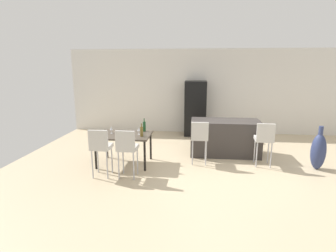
# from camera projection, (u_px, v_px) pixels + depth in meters

# --- Properties ---
(ground_plane) EXTENTS (10.00, 10.00, 0.00)m
(ground_plane) POSITION_uv_depth(u_px,v_px,m) (216.00, 162.00, 6.61)
(ground_plane) COLOR #C6B28E
(back_wall) EXTENTS (10.00, 0.12, 2.90)m
(back_wall) POSITION_uv_depth(u_px,v_px,m) (212.00, 92.00, 9.32)
(back_wall) COLOR silver
(back_wall) RESTS_ON ground_plane
(kitchen_island) EXTENTS (1.80, 0.88, 0.92)m
(kitchen_island) POSITION_uv_depth(u_px,v_px,m) (225.00, 137.00, 7.14)
(kitchen_island) COLOR #383330
(kitchen_island) RESTS_ON ground_plane
(bar_chair_left) EXTENTS (0.40, 0.40, 1.05)m
(bar_chair_left) POSITION_uv_depth(u_px,v_px,m) (200.00, 136.00, 6.36)
(bar_chair_left) COLOR beige
(bar_chair_left) RESTS_ON ground_plane
(bar_chair_middle) EXTENTS (0.42, 0.42, 1.05)m
(bar_chair_middle) POSITION_uv_depth(u_px,v_px,m) (264.00, 138.00, 6.20)
(bar_chair_middle) COLOR beige
(bar_chair_middle) RESTS_ON ground_plane
(dining_table) EXTENTS (1.26, 0.91, 0.74)m
(dining_table) POSITION_uv_depth(u_px,v_px,m) (124.00, 137.00, 6.37)
(dining_table) COLOR #4C4238
(dining_table) RESTS_ON ground_plane
(dining_chair_near) EXTENTS (0.40, 0.40, 1.05)m
(dining_chair_near) POSITION_uv_depth(u_px,v_px,m) (100.00, 145.00, 5.60)
(dining_chair_near) COLOR beige
(dining_chair_near) RESTS_ON ground_plane
(dining_chair_far) EXTENTS (0.41, 0.41, 1.05)m
(dining_chair_far) POSITION_uv_depth(u_px,v_px,m) (127.00, 146.00, 5.54)
(dining_chair_far) COLOR beige
(dining_chair_far) RESTS_ON ground_plane
(wine_bottle_corner) EXTENTS (0.07, 0.07, 0.30)m
(wine_bottle_corner) POSITION_uv_depth(u_px,v_px,m) (142.00, 131.00, 6.13)
(wine_bottle_corner) COLOR brown
(wine_bottle_corner) RESTS_ON dining_table
(wine_bottle_far) EXTENTS (0.07, 0.07, 0.32)m
(wine_bottle_far) POSITION_uv_depth(u_px,v_px,m) (144.00, 126.00, 6.60)
(wine_bottle_far) COLOR #194723
(wine_bottle_far) RESTS_ON dining_table
(wine_glass_left) EXTENTS (0.07, 0.07, 0.17)m
(wine_glass_left) POSITION_uv_depth(u_px,v_px,m) (111.00, 128.00, 6.40)
(wine_glass_left) COLOR silver
(wine_glass_left) RESTS_ON dining_table
(wine_glass_middle) EXTENTS (0.07, 0.07, 0.17)m
(wine_glass_middle) POSITION_uv_depth(u_px,v_px,m) (139.00, 129.00, 6.30)
(wine_glass_middle) COLOR silver
(wine_glass_middle) RESTS_ON dining_table
(refrigerator) EXTENTS (0.72, 0.68, 1.84)m
(refrigerator) POSITION_uv_depth(u_px,v_px,m) (195.00, 108.00, 9.07)
(refrigerator) COLOR black
(refrigerator) RESTS_ON ground_plane
(floor_vase) EXTENTS (0.32, 0.32, 1.01)m
(floor_vase) POSITION_uv_depth(u_px,v_px,m) (318.00, 151.00, 6.08)
(floor_vase) COLOR navy
(floor_vase) RESTS_ON ground_plane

